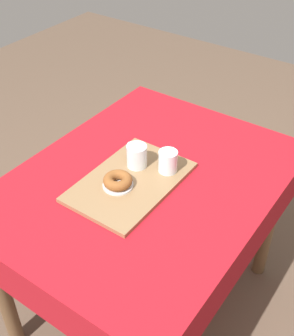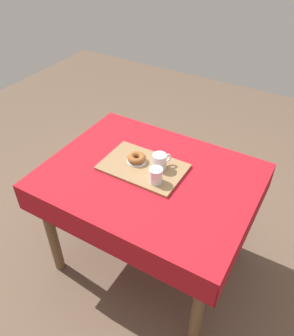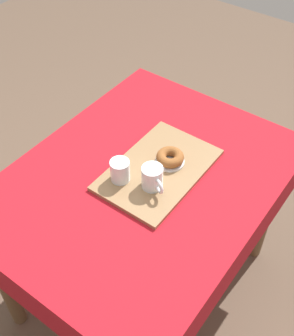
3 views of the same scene
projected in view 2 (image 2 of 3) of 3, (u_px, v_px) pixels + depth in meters
name	position (u px, v px, depth m)	size (l,w,h in m)	color
ground_plane	(149.00, 259.00, 2.36)	(6.00, 6.00, 0.00)	brown
dining_table	(149.00, 190.00, 1.94)	(1.17, 0.91, 0.77)	#A8141E
serving_tray	(143.00, 167.00, 1.91)	(0.47, 0.30, 0.02)	olive
tea_mug_left	(160.00, 162.00, 1.86)	(0.08, 0.11, 0.09)	white
water_glass_near	(156.00, 176.00, 1.77)	(0.07, 0.07, 0.09)	white
donut_plate_left	(137.00, 161.00, 1.93)	(0.11, 0.11, 0.01)	silver
sugar_donut_left	(137.00, 158.00, 1.92)	(0.11, 0.11, 0.04)	brown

